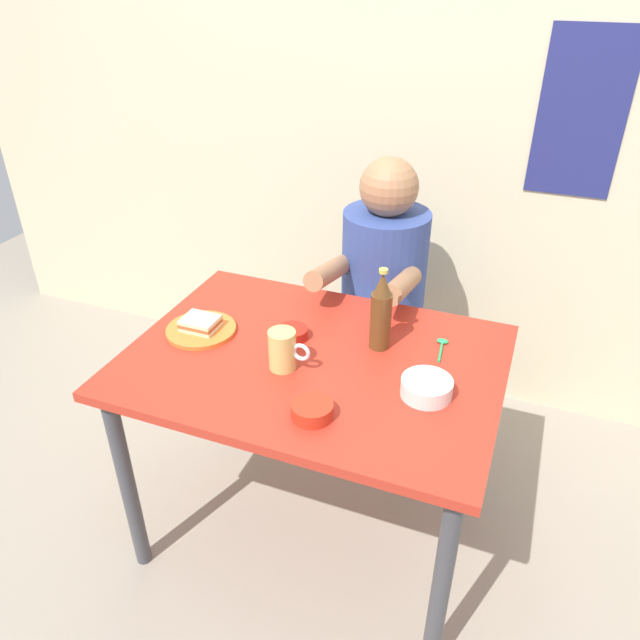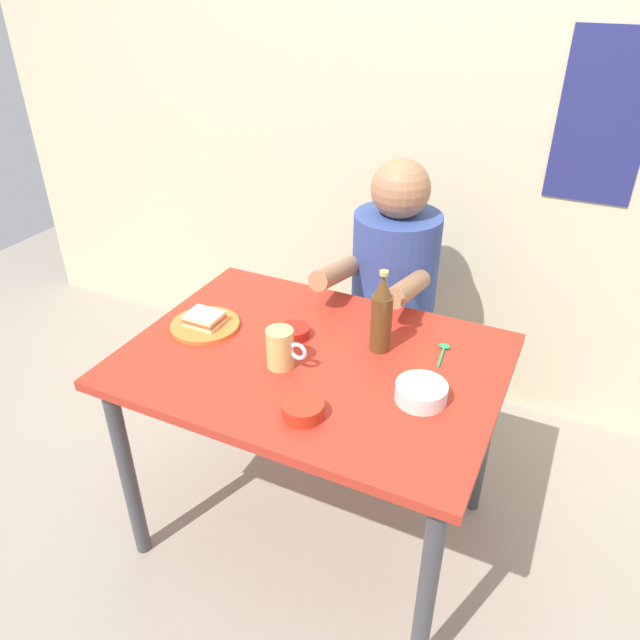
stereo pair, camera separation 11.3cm
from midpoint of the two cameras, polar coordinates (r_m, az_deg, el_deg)
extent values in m
plane|color=gray|center=(2.30, -1.97, -18.87)|extent=(6.00, 6.00, 0.00)
cube|color=beige|center=(2.51, 7.50, 20.42)|extent=(4.40, 0.08, 2.60)
cube|color=navy|center=(2.40, 22.19, 17.54)|extent=(0.30, 0.01, 0.58)
cube|color=#B72D1E|center=(1.80, -2.38, -3.93)|extent=(1.10, 0.80, 0.03)
cylinder|color=#3F3F44|center=(2.05, -19.30, -14.48)|extent=(0.05, 0.05, 0.71)
cylinder|color=#3F3F44|center=(1.73, 9.36, -23.72)|extent=(0.05, 0.05, 0.71)
cylinder|color=#3F3F44|center=(2.45, -9.59, -4.27)|extent=(0.05, 0.05, 0.71)
cylinder|color=#3F3F44|center=(2.20, 13.49, -9.64)|extent=(0.05, 0.05, 0.71)
cylinder|color=#4C4C51|center=(2.58, 4.15, -6.00)|extent=(0.08, 0.08, 0.41)
cylinder|color=maroon|center=(2.45, 4.35, -1.81)|extent=(0.34, 0.34, 0.04)
cylinder|color=#33478C|center=(2.31, 4.62, 4.03)|extent=(0.32, 0.32, 0.52)
sphere|color=#A0704C|center=(2.17, 5.02, 12.38)|extent=(0.21, 0.21, 0.21)
cylinder|color=#A0704C|center=(2.08, -0.73, 4.50)|extent=(0.07, 0.31, 0.14)
cylinder|color=#A0704C|center=(2.01, 6.17, 3.26)|extent=(0.07, 0.31, 0.14)
cylinder|color=orange|center=(1.95, -12.75, -0.89)|extent=(0.22, 0.22, 0.01)
cube|color=beige|center=(1.95, -12.79, -0.57)|extent=(0.11, 0.09, 0.01)
cube|color=#9E592D|center=(1.94, -12.83, -0.27)|extent=(0.11, 0.09, 0.01)
cube|color=beige|center=(1.94, -12.87, 0.03)|extent=(0.11, 0.09, 0.01)
cylinder|color=#D1BC66|center=(1.72, -5.47, -2.86)|extent=(0.08, 0.08, 0.12)
torus|color=silver|center=(1.70, -3.72, -3.10)|extent=(0.06, 0.01, 0.06)
cylinder|color=#593819|center=(1.79, 3.95, -0.12)|extent=(0.06, 0.06, 0.18)
cone|color=#593819|center=(1.73, 4.09, 3.41)|extent=(0.05, 0.05, 0.07)
cylinder|color=#BFB74C|center=(1.71, 4.14, 4.62)|extent=(0.03, 0.03, 0.01)
cylinder|color=red|center=(1.57, -2.84, -8.55)|extent=(0.11, 0.11, 0.04)
cylinder|color=#A33521|center=(1.56, -2.85, -8.31)|extent=(0.09, 0.09, 0.02)
cylinder|color=#B21E14|center=(1.87, -4.34, -1.28)|extent=(0.10, 0.10, 0.03)
cylinder|color=maroon|center=(1.87, -4.35, -1.09)|extent=(0.08, 0.08, 0.02)
cylinder|color=silver|center=(1.65, 8.09, -6.38)|extent=(0.14, 0.14, 0.05)
cylinder|color=tan|center=(1.64, 8.12, -6.07)|extent=(0.11, 0.11, 0.02)
cylinder|color=#26A559|center=(1.83, 9.61, -2.97)|extent=(0.02, 0.11, 0.01)
ellipsoid|color=#26A559|center=(1.88, 9.82, -2.01)|extent=(0.04, 0.02, 0.01)
camera|label=1|loc=(0.06, -91.83, -1.11)|focal=33.88mm
camera|label=2|loc=(0.06, 88.17, 1.11)|focal=33.88mm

